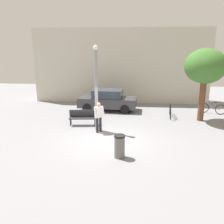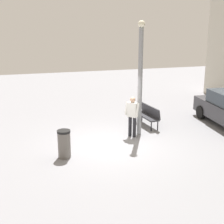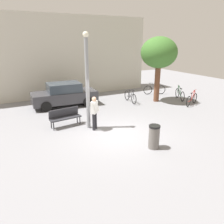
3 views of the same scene
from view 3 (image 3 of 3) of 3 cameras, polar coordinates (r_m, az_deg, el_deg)
ground_plane at (r=10.59m, az=1.32°, el=-5.77°), size 36.00×36.00×0.00m
building_facade at (r=18.44m, az=-13.43°, el=13.68°), size 14.41×2.00×6.03m
lamppost at (r=10.78m, az=-6.34°, el=8.36°), size 0.28×0.28×4.62m
person_by_lamppost at (r=10.88m, az=-4.50°, el=0.28°), size 0.59×0.56×1.67m
park_bench at (r=11.69m, az=-11.92°, el=-0.95°), size 1.65×0.67×0.92m
plaza_tree at (r=16.01m, az=11.88°, el=14.42°), size 2.48×2.48×4.47m
bicycle_red at (r=16.18m, az=19.67°, el=3.08°), size 1.70×0.71×0.97m
bicycle_silver at (r=18.54m, az=10.75°, el=5.64°), size 1.69×0.75×0.97m
bicycle_black at (r=15.93m, az=4.70°, el=3.87°), size 0.24×1.81×0.97m
bicycle_green at (r=17.41m, az=16.89°, el=4.37°), size 0.79×1.67×0.97m
parked_car_charcoal at (r=15.24m, az=-12.03°, el=4.39°), size 4.30×2.02×1.55m
trash_bin at (r=9.31m, az=10.66°, el=-6.21°), size 0.46×0.46×0.99m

